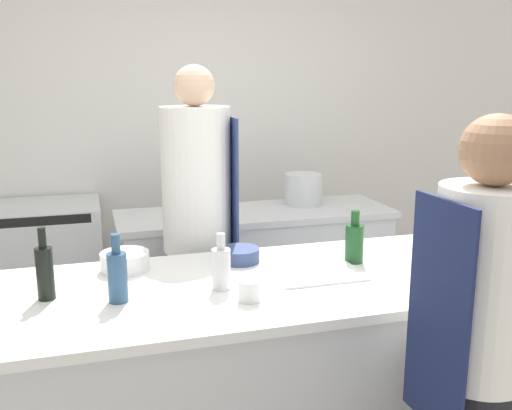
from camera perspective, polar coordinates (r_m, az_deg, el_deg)
wall_back at (r=4.41m, az=-6.65°, el=8.21°), size 8.00×0.06×2.80m
prep_counter at (r=2.66m, az=2.23°, el=-16.36°), size 2.42×0.92×0.89m
pass_counter at (r=3.82m, az=-0.02°, el=-7.07°), size 1.79×0.60×0.89m
oven_range at (r=4.19m, az=-20.54°, el=-6.05°), size 0.80×0.61×0.90m
chef_at_prep_near at (r=2.11m, az=21.17°, el=-13.86°), size 0.34×0.33×1.63m
chef_at_stove at (r=3.08m, az=-5.80°, el=-3.05°), size 0.39×0.37×1.80m
bottle_olive_oil at (r=2.37m, az=-20.36°, el=-6.21°), size 0.07×0.07×0.29m
bottle_wine at (r=2.33m, az=-3.50°, el=-6.22°), size 0.08×0.08×0.23m
bottle_cooking_oil at (r=2.70m, az=9.81°, el=-3.65°), size 0.09×0.09×0.25m
bottle_sauce at (r=2.46m, az=20.12°, el=-5.34°), size 0.07×0.07×0.30m
bottle_water at (r=2.26m, az=-13.69°, el=-6.83°), size 0.08×0.08×0.27m
bowl_mixing_large at (r=2.63m, az=-12.97°, el=-5.48°), size 0.22×0.22×0.08m
bowl_prep_small at (r=2.68m, az=-1.67°, el=-5.01°), size 0.19×0.19×0.07m
cup at (r=2.23m, az=-0.67°, el=-8.54°), size 0.09×0.09×0.08m
cutting_board at (r=2.52m, az=6.20°, el=-6.94°), size 0.39×0.25×0.01m
stockpot at (r=3.88m, az=4.76°, el=1.59°), size 0.26×0.26×0.21m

